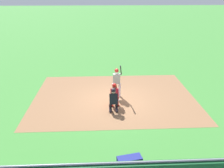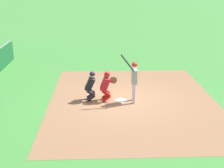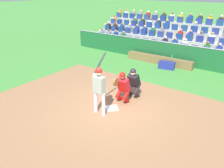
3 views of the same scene
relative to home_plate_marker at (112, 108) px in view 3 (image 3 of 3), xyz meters
The scene contains 11 objects.
ground_plane 0.02m from the home_plate_marker, ahead, with size 160.00×160.00×0.00m, color #408737.
infield_dirt_patch 0.50m from the home_plate_marker, 90.00° to the left, with size 9.35×7.05×0.01m, color #8F6544.
home_plate_marker is the anchor object (origin of this frame).
batter_at_plate 1.19m from the home_plate_marker, 74.43° to the left, with size 0.55×0.72×2.10m.
catcher_crouching 0.94m from the home_plate_marker, 93.95° to the right, with size 0.47×0.72×1.30m.
home_plate_umpire 1.45m from the home_plate_marker, 96.06° to the right, with size 0.46×0.46×1.29m.
dugout_wall 6.59m from the home_plate_marker, 90.00° to the right, with size 15.63×0.24×1.23m.
dugout_bench 6.10m from the home_plate_marker, 80.71° to the right, with size 4.08×0.40×0.44m, color brown.
water_bottle_on_bench 6.06m from the home_plate_marker, 88.17° to the right, with size 0.07×0.07×0.21m, color green.
equipment_duffel_bag 5.40m from the home_plate_marker, 87.81° to the right, with size 0.87×0.36×0.41m, color navy.
bleacher_stand 10.14m from the home_plate_marker, 90.01° to the right, with size 16.11×3.45×2.51m.
Camera 3 is at (-4.25, 5.72, 4.08)m, focal length 35.10 mm.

